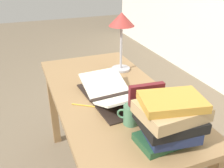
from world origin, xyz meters
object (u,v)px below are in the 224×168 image
object	(u,v)px
open_book	(112,94)
coffee_mug	(131,115)
book_standing_upright	(146,103)
pencil	(86,106)
reading_lamp	(122,25)
book_stack_tall	(170,119)

from	to	relation	value
open_book	coffee_mug	xyz separation A→B (m)	(0.27, -0.01, 0.02)
open_book	book_standing_upright	distance (m)	0.29
open_book	pencil	size ratio (longest dim) A/B	3.55
coffee_mug	pencil	xyz separation A→B (m)	(-0.24, -0.16, -0.05)
open_book	reading_lamp	size ratio (longest dim) A/B	1.23
reading_lamp	pencil	world-z (taller)	reading_lamp
coffee_mug	reading_lamp	bearing A→B (deg)	161.10
open_book	book_stack_tall	world-z (taller)	book_stack_tall
reading_lamp	pencil	bearing A→B (deg)	-43.10
book_stack_tall	coffee_mug	xyz separation A→B (m)	(-0.18, -0.10, -0.06)
coffee_mug	book_standing_upright	bearing A→B (deg)	85.77
book_stack_tall	reading_lamp	distance (m)	0.86
book_standing_upright	pencil	world-z (taller)	book_standing_upright
book_stack_tall	coffee_mug	distance (m)	0.22
book_standing_upright	reading_lamp	distance (m)	0.71
book_standing_upright	reading_lamp	xyz separation A→B (m)	(-0.65, 0.14, 0.23)
open_book	book_standing_upright	bearing A→B (deg)	9.68
open_book	book_stack_tall	bearing A→B (deg)	7.20
book_stack_tall	book_standing_upright	bearing A→B (deg)	-172.13
book_stack_tall	book_standing_upright	world-z (taller)	book_stack_tall
book_standing_upright	pencil	size ratio (longest dim) A/B	1.42
coffee_mug	open_book	bearing A→B (deg)	178.57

